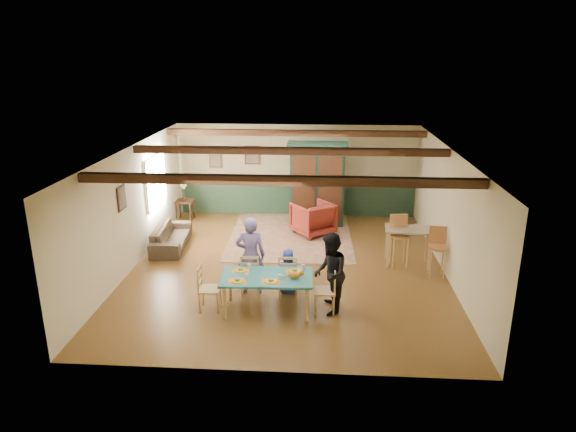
# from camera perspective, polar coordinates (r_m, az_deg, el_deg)

# --- Properties ---
(floor) EXTENTS (8.00, 8.00, 0.00)m
(floor) POSITION_cam_1_polar(r_m,az_deg,el_deg) (11.75, -0.05, -5.72)
(floor) COLOR brown
(floor) RESTS_ON ground
(wall_back) EXTENTS (7.00, 0.02, 2.70)m
(wall_back) POSITION_cam_1_polar(r_m,az_deg,el_deg) (15.14, 0.97, 5.07)
(wall_back) COLOR beige
(wall_back) RESTS_ON floor
(wall_left) EXTENTS (0.02, 8.00, 2.70)m
(wall_left) POSITION_cam_1_polar(r_m,az_deg,el_deg) (12.02, -16.93, 0.87)
(wall_left) COLOR beige
(wall_left) RESTS_ON floor
(wall_right) EXTENTS (0.02, 8.00, 2.70)m
(wall_right) POSITION_cam_1_polar(r_m,az_deg,el_deg) (11.60, 17.48, 0.20)
(wall_right) COLOR beige
(wall_right) RESTS_ON floor
(ceiling) EXTENTS (7.00, 8.00, 0.02)m
(ceiling) POSITION_cam_1_polar(r_m,az_deg,el_deg) (10.96, -0.05, 7.33)
(ceiling) COLOR silver
(ceiling) RESTS_ON wall_back
(wainscot_back) EXTENTS (6.95, 0.03, 0.90)m
(wainscot_back) POSITION_cam_1_polar(r_m,az_deg,el_deg) (15.35, 0.95, 1.77)
(wainscot_back) COLOR #1E3726
(wainscot_back) RESTS_ON floor
(ceiling_beam_front) EXTENTS (6.95, 0.16, 0.16)m
(ceiling_beam_front) POSITION_cam_1_polar(r_m,az_deg,el_deg) (8.73, -1.06, 3.99)
(ceiling_beam_front) COLOR black
(ceiling_beam_front) RESTS_ON ceiling
(ceiling_beam_mid) EXTENTS (6.95, 0.16, 0.16)m
(ceiling_beam_mid) POSITION_cam_1_polar(r_m,az_deg,el_deg) (11.36, 0.09, 7.25)
(ceiling_beam_mid) COLOR black
(ceiling_beam_mid) RESTS_ON ceiling
(ceiling_beam_back) EXTENTS (6.95, 0.16, 0.16)m
(ceiling_beam_back) POSITION_cam_1_polar(r_m,az_deg,el_deg) (13.92, 0.79, 9.22)
(ceiling_beam_back) COLOR black
(ceiling_beam_back) RESTS_ON ceiling
(window_left) EXTENTS (0.06, 1.60, 1.30)m
(window_left) POSITION_cam_1_polar(r_m,az_deg,el_deg) (13.51, -14.43, 3.79)
(window_left) COLOR white
(window_left) RESTS_ON wall_left
(picture_left_wall) EXTENTS (0.04, 0.42, 0.52)m
(picture_left_wall) POSITION_cam_1_polar(r_m,az_deg,el_deg) (11.37, -18.00, 1.91)
(picture_left_wall) COLOR #7C725A
(picture_left_wall) RESTS_ON wall_left
(picture_back_a) EXTENTS (0.45, 0.04, 0.55)m
(picture_back_a) POSITION_cam_1_polar(r_m,az_deg,el_deg) (15.14, -3.98, 6.77)
(picture_back_a) COLOR #7C725A
(picture_back_a) RESTS_ON wall_back
(picture_back_b) EXTENTS (0.38, 0.04, 0.48)m
(picture_back_b) POSITION_cam_1_polar(r_m,az_deg,el_deg) (15.35, -8.07, 6.22)
(picture_back_b) COLOR #7C725A
(picture_back_b) RESTS_ON wall_back
(dining_table) EXTENTS (1.72, 1.00, 0.71)m
(dining_table) POSITION_cam_1_polar(r_m,az_deg,el_deg) (9.77, -2.35, -8.59)
(dining_table) COLOR #216A6A
(dining_table) RESTS_ON floor
(dining_chair_far_left) EXTENTS (0.41, 0.43, 0.89)m
(dining_chair_far_left) POSITION_cam_1_polar(r_m,az_deg,el_deg) (10.37, -4.17, -6.41)
(dining_chair_far_left) COLOR tan
(dining_chair_far_left) RESTS_ON floor
(dining_chair_far_right) EXTENTS (0.41, 0.43, 0.89)m
(dining_chair_far_right) POSITION_cam_1_polar(r_m,az_deg,el_deg) (10.32, 0.01, -6.49)
(dining_chair_far_right) COLOR tan
(dining_chair_far_right) RESTS_ON floor
(dining_chair_end_left) EXTENTS (0.43, 0.41, 0.89)m
(dining_chair_end_left) POSITION_cam_1_polar(r_m,az_deg,el_deg) (9.87, -8.70, -7.92)
(dining_chair_end_left) COLOR tan
(dining_chair_end_left) RESTS_ON floor
(dining_chair_end_right) EXTENTS (0.43, 0.41, 0.89)m
(dining_chair_end_right) POSITION_cam_1_polar(r_m,az_deg,el_deg) (9.71, 4.08, -8.18)
(dining_chair_end_right) COLOR tan
(dining_chair_end_right) RESTS_ON floor
(person_man) EXTENTS (0.60, 0.41, 1.62)m
(person_man) POSITION_cam_1_polar(r_m,az_deg,el_deg) (10.30, -4.17, -4.39)
(person_man) COLOR slate
(person_man) RESTS_ON floor
(person_woman) EXTENTS (0.61, 0.77, 1.55)m
(person_woman) POSITION_cam_1_polar(r_m,az_deg,el_deg) (9.58, 4.69, -6.41)
(person_woman) COLOR black
(person_woman) RESTS_ON floor
(person_child) EXTENTS (0.47, 0.32, 0.95)m
(person_child) POSITION_cam_1_polar(r_m,az_deg,el_deg) (10.38, 0.03, -6.19)
(person_child) COLOR #253897
(person_child) RESTS_ON floor
(cat) EXTENTS (0.34, 0.14, 0.17)m
(cat) POSITION_cam_1_polar(r_m,az_deg,el_deg) (9.48, 0.71, -6.53)
(cat) COLOR #BC6E21
(cat) RESTS_ON dining_table
(place_setting_near_left) EXTENTS (0.39, 0.29, 0.11)m
(place_setting_near_left) POSITION_cam_1_polar(r_m,az_deg,el_deg) (9.44, -5.65, -6.93)
(place_setting_near_left) COLOR gold
(place_setting_near_left) RESTS_ON dining_table
(place_setting_near_center) EXTENTS (0.39, 0.29, 0.11)m
(place_setting_near_center) POSITION_cam_1_polar(r_m,az_deg,el_deg) (9.38, -1.91, -7.01)
(place_setting_near_center) COLOR gold
(place_setting_near_center) RESTS_ON dining_table
(place_setting_far_left) EXTENTS (0.39, 0.29, 0.11)m
(place_setting_far_left) POSITION_cam_1_polar(r_m,az_deg,el_deg) (9.86, -5.30, -5.79)
(place_setting_far_left) COLOR gold
(place_setting_far_left) RESTS_ON dining_table
(place_setting_far_right) EXTENTS (0.39, 0.29, 0.11)m
(place_setting_far_right) POSITION_cam_1_polar(r_m,az_deg,el_deg) (9.79, 0.76, -5.89)
(place_setting_far_right) COLOR gold
(place_setting_far_right) RESTS_ON dining_table
(area_rug) EXTENTS (3.27, 3.86, 0.01)m
(area_rug) POSITION_cam_1_polar(r_m,az_deg,el_deg) (13.71, 0.28, -2.18)
(area_rug) COLOR #C3B68D
(area_rug) RESTS_ON floor
(armoire) EXTENTS (1.66, 0.68, 2.33)m
(armoire) POSITION_cam_1_polar(r_m,az_deg,el_deg) (14.34, 3.27, 3.55)
(armoire) COLOR #122F21
(armoire) RESTS_ON floor
(armchair) EXTENTS (1.32, 1.33, 0.88)m
(armchair) POSITION_cam_1_polar(r_m,az_deg,el_deg) (13.72, 2.77, -0.27)
(armchair) COLOR #551211
(armchair) RESTS_ON floor
(sofa) EXTENTS (0.88, 1.93, 0.55)m
(sofa) POSITION_cam_1_polar(r_m,az_deg,el_deg) (13.19, -12.86, -2.23)
(sofa) COLOR #382F23
(sofa) RESTS_ON floor
(end_table) EXTENTS (0.49, 0.49, 0.60)m
(end_table) POSITION_cam_1_polar(r_m,az_deg,el_deg) (15.15, -11.36, 0.62)
(end_table) COLOR black
(end_table) RESTS_ON floor
(table_lamp) EXTENTS (0.33, 0.33, 0.55)m
(table_lamp) POSITION_cam_1_polar(r_m,az_deg,el_deg) (15.00, -11.49, 2.72)
(table_lamp) COLOR #CAB683
(table_lamp) RESTS_ON end_table
(counter_table) EXTENTS (1.09, 0.68, 0.88)m
(counter_table) POSITION_cam_1_polar(r_m,az_deg,el_deg) (12.06, 13.16, -3.32)
(counter_table) COLOR beige
(counter_table) RESTS_ON floor
(bar_stool_left) EXTENTS (0.46, 0.50, 1.19)m
(bar_stool_left) POSITION_cam_1_polar(r_m,az_deg,el_deg) (11.87, 12.27, -2.81)
(bar_stool_left) COLOR #C2824B
(bar_stool_left) RESTS_ON floor
(bar_stool_right) EXTENTS (0.43, 0.46, 1.11)m
(bar_stool_right) POSITION_cam_1_polar(r_m,az_deg,el_deg) (11.52, 16.26, -3.99)
(bar_stool_right) COLOR #C2824B
(bar_stool_right) RESTS_ON floor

